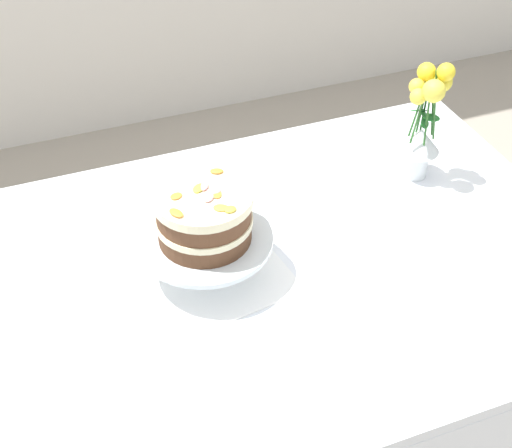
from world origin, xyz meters
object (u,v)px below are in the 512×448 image
cake_stand (206,243)px  flower_vase (424,122)px  dining_table (290,294)px  layer_cake (204,215)px

cake_stand → flower_vase: bearing=13.6°
dining_table → flower_vase: bearing=24.6°
layer_cake → cake_stand: bearing=101.9°
dining_table → cake_stand: size_ratio=4.83×
dining_table → layer_cake: (-0.18, 0.05, 0.25)m
flower_vase → layer_cake: bearing=-166.3°
dining_table → flower_vase: (0.43, 0.20, 0.25)m
cake_stand → flower_vase: flower_vase is taller
dining_table → cake_stand: cake_stand is taller
cake_stand → layer_cake: layer_cake is taller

